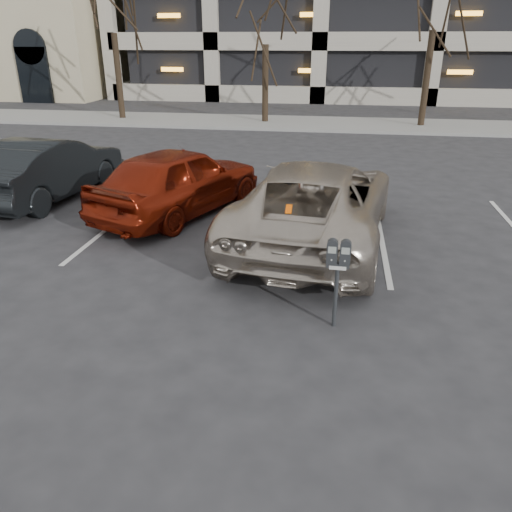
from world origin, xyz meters
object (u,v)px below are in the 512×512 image
suv_silver (315,202)px  car_dark (48,168)px  car_red (179,180)px  parking_meter (338,262)px

suv_silver → car_dark: 6.82m
suv_silver → car_dark: bearing=-8.9°
car_red → car_dark: bearing=11.8°
car_red → car_dark: size_ratio=0.99×
parking_meter → suv_silver: bearing=99.8°
parking_meter → car_red: car_red is taller
parking_meter → car_red: (-3.53, 4.35, -0.20)m
suv_silver → car_dark: (-6.57, 1.82, -0.04)m
parking_meter → car_red: size_ratio=0.28×
parking_meter → suv_silver: size_ratio=0.21×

